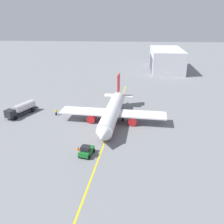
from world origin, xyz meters
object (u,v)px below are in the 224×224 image
object	(u,v)px
fuel_tanker	(21,109)
safety_cone_nose	(78,148)
airplane	(112,113)
refueling_worker	(56,112)
pushback_tug	(86,151)

from	to	relation	value
fuel_tanker	safety_cone_nose	xyz separation A→B (m)	(17.50, 19.03, -1.35)
airplane	refueling_worker	distance (m)	16.21
airplane	pushback_tug	xyz separation A→B (m)	(15.98, -4.04, -1.65)
fuel_tanker	refueling_worker	distance (m)	9.51
airplane	fuel_tanker	size ratio (longest dim) A/B	2.97
safety_cone_nose	airplane	bearing A→B (deg)	156.57
refueling_worker	safety_cone_nose	xyz separation A→B (m)	(17.80, 9.57, -0.45)
fuel_tanker	safety_cone_nose	distance (m)	25.89
fuel_tanker	refueling_worker	world-z (taller)	fuel_tanker
pushback_tug	refueling_worker	size ratio (longest dim) A/B	2.32
airplane	fuel_tanker	xyz separation A→B (m)	(-3.39, -25.14, -0.94)
fuel_tanker	refueling_worker	xyz separation A→B (m)	(-0.30, 9.46, -0.90)
safety_cone_nose	refueling_worker	bearing A→B (deg)	-151.75
pushback_tug	safety_cone_nose	size ratio (longest dim) A/B	5.35
fuel_tanker	pushback_tug	bearing A→B (deg)	47.44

